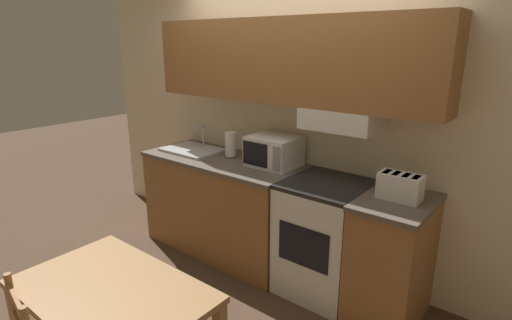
# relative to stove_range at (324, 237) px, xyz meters

# --- Properties ---
(ground_plane) EXTENTS (16.00, 16.00, 0.00)m
(ground_plane) POSITION_rel_stove_range_xyz_m (-0.55, 0.32, -0.46)
(ground_plane) COLOR #4C3828
(wall_back) EXTENTS (5.04, 0.38, 2.55)m
(wall_back) POSITION_rel_stove_range_xyz_m (-0.53, 0.26, 1.06)
(wall_back) COLOR beige
(wall_back) RESTS_ON ground_plane
(lower_counter_main) EXTENTS (1.57, 0.68, 0.93)m
(lower_counter_main) POSITION_rel_stove_range_xyz_m (-1.09, -0.01, 0.00)
(lower_counter_main) COLOR #936033
(lower_counter_main) RESTS_ON ground_plane
(lower_counter_right_stub) EXTENTS (0.48, 0.68, 0.93)m
(lower_counter_right_stub) POSITION_rel_stove_range_xyz_m (0.55, -0.01, 0.00)
(lower_counter_right_stub) COLOR #936033
(lower_counter_right_stub) RESTS_ON ground_plane
(stove_range) EXTENTS (0.61, 0.65, 0.93)m
(stove_range) POSITION_rel_stove_range_xyz_m (0.00, 0.00, 0.00)
(stove_range) COLOR white
(stove_range) RESTS_ON ground_plane
(microwave) EXTENTS (0.42, 0.36, 0.26)m
(microwave) POSITION_rel_stove_range_xyz_m (-0.59, 0.11, 0.59)
(microwave) COLOR white
(microwave) RESTS_ON lower_counter_main
(toaster) EXTENTS (0.30, 0.16, 0.18)m
(toaster) POSITION_rel_stove_range_xyz_m (0.55, 0.01, 0.56)
(toaster) COLOR white
(toaster) RESTS_ON lower_counter_right_stub
(sink_basin) EXTENTS (0.57, 0.41, 0.24)m
(sink_basin) POSITION_rel_stove_range_xyz_m (-1.50, -0.01, 0.48)
(sink_basin) COLOR #B7BABF
(sink_basin) RESTS_ON lower_counter_main
(paper_towel_roll) EXTENTS (0.12, 0.12, 0.24)m
(paper_towel_roll) POSITION_rel_stove_range_xyz_m (-1.07, 0.08, 0.58)
(paper_towel_roll) COLOR black
(paper_towel_roll) RESTS_ON lower_counter_main
(dining_table) EXTENTS (1.05, 0.66, 0.76)m
(dining_table) POSITION_rel_stove_range_xyz_m (-0.32, -1.68, 0.17)
(dining_table) COLOR #9E7042
(dining_table) RESTS_ON ground_plane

